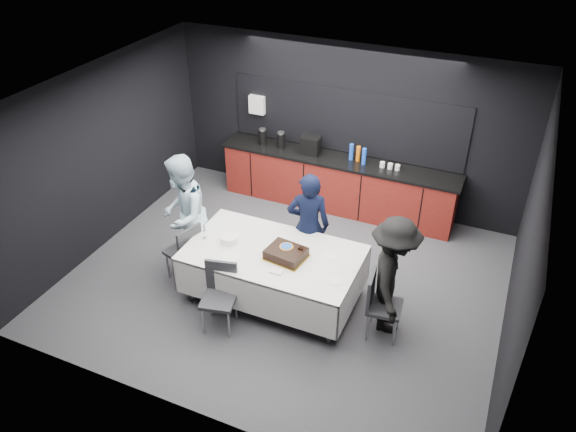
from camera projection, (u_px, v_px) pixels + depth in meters
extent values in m
plane|color=#414146|center=(285.00, 280.00, 8.17)|extent=(6.00, 6.00, 0.00)
cube|color=white|center=(285.00, 97.00, 6.64)|extent=(6.00, 5.00, 0.04)
cube|color=black|center=(346.00, 126.00, 9.33)|extent=(6.00, 0.04, 2.80)
cube|color=black|center=(182.00, 319.00, 5.49)|extent=(6.00, 0.04, 2.80)
cube|color=black|center=(102.00, 156.00, 8.41)|extent=(0.04, 5.00, 2.80)
cube|color=black|center=(525.00, 252.00, 6.40)|extent=(0.04, 5.00, 2.80)
cube|color=#63140F|center=(337.00, 184.00, 9.61)|extent=(4.00, 0.60, 0.90)
cube|color=black|center=(338.00, 160.00, 9.36)|extent=(4.10, 0.64, 0.04)
cube|color=black|center=(346.00, 121.00, 9.26)|extent=(4.00, 0.03, 1.10)
cube|color=white|center=(257.00, 105.00, 9.73)|extent=(0.28, 0.12, 0.32)
cylinder|color=black|center=(263.00, 137.00, 9.74)|extent=(0.14, 0.14, 0.26)
cylinder|color=black|center=(281.00, 141.00, 9.63)|extent=(0.14, 0.14, 0.26)
cube|color=black|center=(311.00, 145.00, 9.43)|extent=(0.32, 0.24, 0.30)
cylinder|color=blue|center=(351.00, 152.00, 9.24)|extent=(0.07, 0.07, 0.28)
cylinder|color=orange|center=(358.00, 154.00, 9.21)|extent=(0.07, 0.07, 0.26)
cylinder|color=blue|center=(364.00, 156.00, 9.11)|extent=(0.07, 0.07, 0.28)
cylinder|color=white|center=(382.00, 165.00, 9.07)|extent=(0.08, 0.08, 0.09)
cylinder|color=white|center=(390.00, 166.00, 9.03)|extent=(0.08, 0.08, 0.09)
cylinder|color=white|center=(397.00, 168.00, 8.99)|extent=(0.08, 0.08, 0.09)
cylinder|color=#99999E|center=(262.00, 129.00, 9.67)|extent=(0.12, 0.12, 0.03)
cylinder|color=#99999E|center=(281.00, 133.00, 9.55)|extent=(0.12, 0.12, 0.03)
cylinder|color=#99999E|center=(191.00, 278.00, 7.61)|extent=(0.06, 0.06, 0.75)
cylinder|color=#99999E|center=(227.00, 239.00, 8.38)|extent=(0.06, 0.06, 0.75)
cylinder|color=#99999E|center=(330.00, 320.00, 6.94)|extent=(0.06, 0.06, 0.75)
cylinder|color=#99999E|center=(355.00, 273.00, 7.71)|extent=(0.06, 0.06, 0.75)
cube|color=silver|center=(273.00, 253.00, 7.45)|extent=(2.32, 1.32, 0.04)
cube|color=silver|center=(252.00, 298.00, 7.09)|extent=(2.32, 0.02, 0.55)
cube|color=silver|center=(292.00, 243.00, 8.09)|extent=(2.32, 0.02, 0.55)
cube|color=silver|center=(200.00, 249.00, 7.98)|extent=(0.02, 1.32, 0.55)
cube|color=silver|center=(354.00, 291.00, 7.21)|extent=(0.02, 1.32, 0.55)
cube|color=gold|center=(286.00, 257.00, 7.33)|extent=(0.57, 0.49, 0.01)
cube|color=black|center=(286.00, 253.00, 7.30)|extent=(0.53, 0.45, 0.11)
cube|color=black|center=(286.00, 250.00, 7.27)|extent=(0.53, 0.45, 0.01)
cylinder|color=orange|center=(286.00, 246.00, 7.32)|extent=(0.18, 0.18, 0.00)
cylinder|color=blue|center=(286.00, 246.00, 7.32)|extent=(0.15, 0.15, 0.01)
sphere|color=black|center=(302.00, 247.00, 7.29)|extent=(0.04, 0.04, 0.04)
sphere|color=black|center=(303.00, 249.00, 7.25)|extent=(0.04, 0.04, 0.04)
sphere|color=black|center=(300.00, 248.00, 7.26)|extent=(0.04, 0.04, 0.04)
cylinder|color=white|center=(229.00, 239.00, 7.60)|extent=(0.24, 0.24, 0.10)
cylinder|color=white|center=(229.00, 258.00, 7.33)|extent=(0.22, 0.22, 0.01)
cylinder|color=white|center=(330.00, 255.00, 7.37)|extent=(0.22, 0.22, 0.01)
cylinder|color=white|center=(336.00, 281.00, 6.93)|extent=(0.19, 0.19, 0.01)
cylinder|color=white|center=(282.00, 238.00, 7.71)|extent=(0.18, 0.18, 0.01)
cube|color=white|center=(276.00, 272.00, 7.07)|extent=(0.17, 0.11, 0.03)
cylinder|color=white|center=(204.00, 238.00, 7.70)|extent=(0.06, 0.06, 0.00)
cylinder|color=white|center=(204.00, 234.00, 7.67)|extent=(0.01, 0.01, 0.12)
cylinder|color=white|center=(203.00, 228.00, 7.61)|extent=(0.05, 0.05, 0.10)
cube|color=#292A2E|center=(183.00, 251.00, 8.00)|extent=(0.52, 0.52, 0.05)
cube|color=#292A2E|center=(190.00, 242.00, 7.75)|extent=(0.16, 0.41, 0.45)
cylinder|color=#99999E|center=(186.00, 254.00, 8.32)|extent=(0.03, 0.03, 0.44)
cylinder|color=#99999E|center=(168.00, 265.00, 8.11)|extent=(0.03, 0.03, 0.44)
cylinder|color=#99999E|center=(201.00, 263.00, 8.14)|extent=(0.03, 0.03, 0.44)
cylinder|color=#99999E|center=(183.00, 275.00, 7.92)|extent=(0.03, 0.03, 0.44)
cube|color=#292A2E|center=(385.00, 307.00, 7.02)|extent=(0.46, 0.46, 0.05)
cube|color=#292A2E|center=(371.00, 289.00, 6.93)|extent=(0.08, 0.42, 0.45)
cylinder|color=#99999E|center=(394.00, 333.00, 6.97)|extent=(0.03, 0.03, 0.44)
cylinder|color=#99999E|center=(398.00, 315.00, 7.24)|extent=(0.03, 0.03, 0.44)
cylinder|color=#99999E|center=(367.00, 327.00, 7.06)|extent=(0.03, 0.03, 0.44)
cylinder|color=#99999E|center=(372.00, 309.00, 7.33)|extent=(0.03, 0.03, 0.44)
cube|color=#292A2E|center=(219.00, 300.00, 7.13)|extent=(0.50, 0.50, 0.05)
cube|color=#292A2E|center=(222.00, 275.00, 7.15)|extent=(0.42, 0.13, 0.45)
cylinder|color=#99999E|center=(203.00, 321.00, 7.14)|extent=(0.03, 0.03, 0.44)
cylinder|color=#99999E|center=(229.00, 324.00, 7.09)|extent=(0.03, 0.03, 0.44)
cylinder|color=#99999E|center=(211.00, 303.00, 7.42)|extent=(0.03, 0.03, 0.44)
cylinder|color=#99999E|center=(236.00, 306.00, 7.37)|extent=(0.03, 0.03, 0.44)
imported|color=black|center=(308.00, 226.00, 7.87)|extent=(0.70, 0.58, 1.66)
imported|color=#A9C5D4|center=(183.00, 215.00, 7.97)|extent=(0.92, 1.04, 1.81)
imported|color=black|center=(393.00, 276.00, 6.95)|extent=(0.84, 1.18, 1.65)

